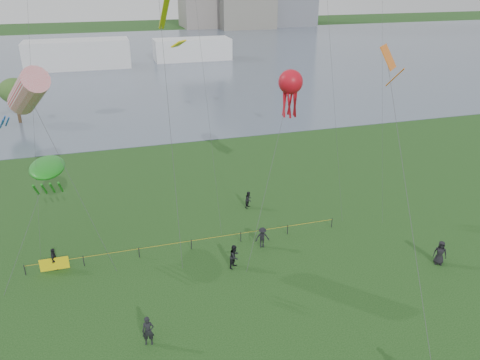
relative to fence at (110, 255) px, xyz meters
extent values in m
cube|color=slate|center=(8.43, 84.49, -0.53)|extent=(400.00, 120.00, 0.08)
cube|color=silver|center=(-3.57, 79.49, 2.45)|extent=(22.00, 8.00, 6.00)
cube|color=silver|center=(22.43, 82.49, 1.95)|extent=(18.00, 7.00, 5.00)
cylinder|color=#3C2B1B|center=(-10.92, 39.35, 0.87)|extent=(0.44, 0.44, 2.85)
ellipsoid|color=#3E6427|center=(-10.92, 39.35, 4.08)|extent=(4.06, 4.06, 3.42)
cylinder|color=black|center=(-5.88, 0.00, -0.13)|extent=(0.07, 0.07, 0.85)
cylinder|color=black|center=(-1.88, 0.00, -0.13)|extent=(0.07, 0.07, 0.85)
cylinder|color=black|center=(2.12, 0.00, -0.13)|extent=(0.07, 0.07, 0.85)
cylinder|color=black|center=(6.12, 0.00, -0.13)|extent=(0.07, 0.07, 0.85)
cylinder|color=black|center=(10.12, 0.00, -0.13)|extent=(0.07, 0.07, 0.85)
cylinder|color=black|center=(14.12, 0.00, -0.13)|extent=(0.07, 0.07, 0.85)
cylinder|color=black|center=(18.12, 0.00, -0.13)|extent=(0.07, 0.07, 0.85)
cylinder|color=gold|center=(6.12, 0.00, 0.19)|extent=(24.00, 0.03, 0.03)
cube|color=yellow|center=(-3.88, 0.00, 0.00)|extent=(2.00, 0.04, 1.00)
imported|color=black|center=(8.68, -3.26, 0.36)|extent=(1.13, 1.11, 1.84)
imported|color=black|center=(11.50, -1.25, 0.30)|extent=(1.17, 0.74, 1.72)
imported|color=black|center=(-3.87, 0.16, 0.31)|extent=(0.49, 1.04, 1.73)
imported|color=black|center=(23.27, -7.10, 0.39)|extent=(1.10, 1.01, 1.89)
imported|color=black|center=(1.82, -9.26, 0.39)|extent=(0.75, 0.56, 1.88)
imported|color=black|center=(12.48, 5.45, 0.23)|extent=(0.96, 0.96, 1.58)
cylinder|color=#3F3F42|center=(5.21, 1.23, 9.69)|extent=(0.45, 7.08, 20.50)
cube|color=yellow|center=(5.42, 0.56, 17.54)|extent=(0.36, 6.98, 4.09)
cube|color=yellow|center=(5.42, -3.24, 15.44)|extent=(0.95, 0.95, 0.42)
cylinder|color=#3F3F42|center=(-1.72, 0.52, 5.72)|extent=(4.21, 3.78, 12.56)
cylinder|color=red|center=(-3.81, 2.39, 12.00)|extent=(3.68, 5.13, 3.83)
cylinder|color=blue|center=(-5.21, 1.19, 10.40)|extent=(0.60, 1.13, 0.88)
cylinder|color=blue|center=(-5.48, 1.58, 10.40)|extent=(0.60, 1.13, 0.88)
cylinder|color=blue|center=(-5.48, 0.81, 10.40)|extent=(0.60, 1.13, 0.88)
cylinder|color=#3F3F42|center=(-5.33, 0.71, 2.79)|extent=(3.41, 5.57, 6.71)
ellipsoid|color=#178218|center=(-3.64, 3.47, 6.14)|extent=(2.50, 4.50, 0.87)
cylinder|color=#178218|center=(-4.44, 1.87, 5.14)|extent=(0.16, 1.79, 1.54)
cylinder|color=#178218|center=(-3.89, 1.87, 5.14)|extent=(0.16, 1.79, 1.54)
cylinder|color=#178218|center=(-3.34, 1.87, 5.14)|extent=(0.16, 1.79, 1.54)
cylinder|color=#178218|center=(-2.79, 1.87, 5.14)|extent=(0.16, 1.79, 1.54)
cylinder|color=#3F3F42|center=(12.49, 0.16, 5.23)|extent=(6.31, 8.47, 11.58)
sphere|color=red|center=(15.63, 4.38, 11.01)|extent=(2.01, 2.01, 2.01)
cylinder|color=red|center=(16.13, 4.38, 9.41)|extent=(0.18, 0.54, 2.60)
cylinder|color=red|center=(15.88, 4.81, 9.41)|extent=(0.49, 0.36, 2.61)
cylinder|color=red|center=(15.38, 4.81, 9.41)|extent=(0.49, 0.36, 2.61)
cylinder|color=red|center=(15.13, 4.38, 9.41)|extent=(0.18, 0.54, 2.60)
cylinder|color=red|center=(15.38, 3.94, 9.41)|extent=(0.49, 0.36, 2.61)
cylinder|color=red|center=(15.88, 3.94, 9.41)|extent=(0.49, 0.36, 2.61)
cylinder|color=#3F3F42|center=(15.55, -13.10, 7.06)|extent=(3.18, 13.01, 15.24)
cube|color=orange|center=(17.12, -6.61, 14.67)|extent=(1.63, 1.63, 1.33)
cylinder|color=orange|center=(17.12, -7.51, 13.67)|extent=(0.08, 1.58, 1.35)
camera|label=1|loc=(0.99, -30.79, 19.32)|focal=35.00mm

